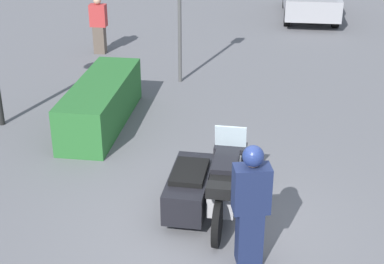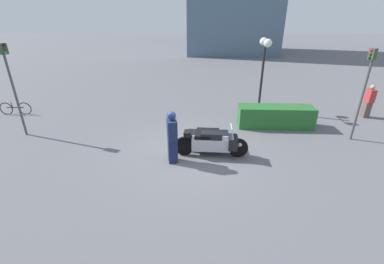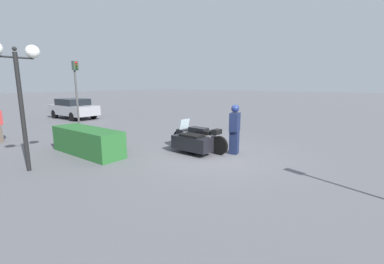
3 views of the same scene
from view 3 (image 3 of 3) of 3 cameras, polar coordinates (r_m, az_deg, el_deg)
name	(u,v)px [view 3 (image 3 of 3)]	position (r m, az deg, el deg)	size (l,w,h in m)	color
ground_plane	(213,154)	(9.54, 4.79, -4.99)	(160.00, 160.00, 0.00)	slate
police_motorcycle	(193,140)	(9.74, 0.22, -1.74)	(2.62, 1.18, 1.17)	black
officer_rider	(235,128)	(9.55, 9.45, 0.87)	(0.41, 0.56, 1.83)	#192347
hedge_bush_curbside	(87,141)	(10.24, -22.21, -1.93)	(3.31, 0.98, 0.95)	#28662D
twin_lamp_post	(17,69)	(8.86, -34.39, 11.43)	(0.39, 1.30, 3.68)	black
traffic_light_near	(77,89)	(13.05, -24.27, 8.73)	(0.22, 0.28, 3.57)	#4C4C4C
parked_car_background	(73,108)	(21.05, -24.86, 4.84)	(4.16, 1.88, 1.48)	#9E9EA3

